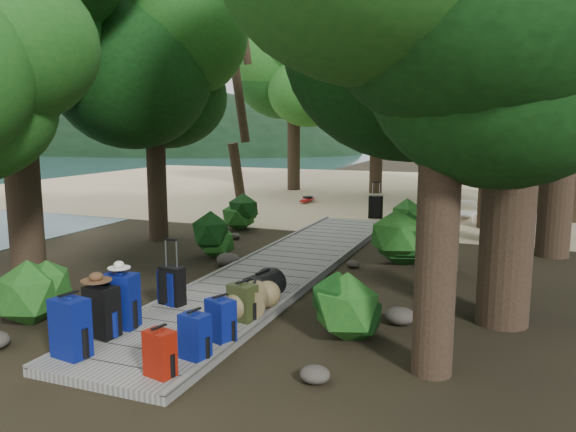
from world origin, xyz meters
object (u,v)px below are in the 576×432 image
at_px(backpack_left_d, 172,285).
at_px(backpack_right_a, 160,351).
at_px(duffel_right_khaki, 253,299).
at_px(suitcase_on_boardwalk, 172,286).
at_px(backpack_left_b, 102,309).
at_px(lone_suitcase_on_sand, 376,207).
at_px(backpack_right_d, 242,300).
at_px(backpack_left_c, 121,298).
at_px(backpack_left_a, 70,325).
at_px(backpack_right_c, 221,318).
at_px(backpack_right_b, 195,334).
at_px(sun_lounger, 467,210).
at_px(duffel_right_black, 263,286).
at_px(kayak, 308,198).

relative_size(backpack_left_d, backpack_right_a, 1.01).
bearing_deg(duffel_right_khaki, suitcase_on_boardwalk, 167.31).
height_order(backpack_left_b, suitcase_on_boardwalk, backpack_left_b).
bearing_deg(lone_suitcase_on_sand, backpack_right_d, -98.75).
xyz_separation_m(backpack_left_c, lone_suitcase_on_sand, (1.13, 11.48, -0.17)).
height_order(backpack_left_a, backpack_right_c, backpack_left_a).
distance_m(backpack_right_b, sun_lounger, 13.22).
distance_m(backpack_right_a, duffel_right_black, 3.04).
relative_size(backpack_left_a, sun_lounger, 0.49).
distance_m(suitcase_on_boardwalk, sun_lounger, 11.90).
xyz_separation_m(backpack_right_a, duffel_right_black, (-0.06, 3.04, -0.07)).
bearing_deg(duffel_right_khaki, backpack_left_a, -137.04).
bearing_deg(sun_lounger, backpack_right_b, -91.67).
relative_size(backpack_left_c, suitcase_on_boardwalk, 1.38).
bearing_deg(backpack_right_d, backpack_left_a, -111.14).
height_order(backpack_left_d, backpack_right_a, backpack_left_d).
bearing_deg(backpack_left_c, backpack_right_d, 25.41).
relative_size(backpack_left_d, lone_suitcase_on_sand, 0.84).
bearing_deg(backpack_right_d, backpack_right_b, -73.50).
height_order(backpack_right_a, suitcase_on_boardwalk, suitcase_on_boardwalk).
bearing_deg(duffel_right_black, backpack_left_a, -103.08).
bearing_deg(sun_lounger, duffel_right_black, -94.89).
relative_size(duffel_right_khaki, lone_suitcase_on_sand, 0.94).
relative_size(kayak, sun_lounger, 1.75).
height_order(backpack_right_b, duffel_right_khaki, backpack_right_b).
distance_m(backpack_left_a, backpack_right_c, 1.88).
distance_m(duffel_right_black, suitcase_on_boardwalk, 1.47).
bearing_deg(lone_suitcase_on_sand, duffel_right_khaki, -98.47).
relative_size(backpack_right_c, backpack_right_d, 1.06).
bearing_deg(sun_lounger, backpack_left_c, -98.87).
distance_m(backpack_left_c, duffel_right_black, 2.35).
bearing_deg(backpack_left_a, backpack_right_a, 6.27).
bearing_deg(backpack_right_b, duffel_right_khaki, 102.49).
bearing_deg(backpack_left_c, lone_suitcase_on_sand, 78.41).
xyz_separation_m(duffel_right_khaki, lone_suitcase_on_sand, (-0.40, 10.27, 0.04)).
relative_size(backpack_left_b, backpack_right_a, 1.30).
distance_m(duffel_right_black, lone_suitcase_on_sand, 9.59).
height_order(backpack_right_b, backpack_right_c, backpack_right_c).
xyz_separation_m(backpack_right_d, sun_lounger, (2.40, 11.53, -0.13)).
distance_m(backpack_left_b, kayak, 14.84).
height_order(backpack_left_d, kayak, backpack_left_d).
height_order(backpack_left_c, lone_suitcase_on_sand, backpack_left_c).
bearing_deg(backpack_right_c, duffel_right_black, 119.48).
relative_size(backpack_right_a, sun_lounger, 0.35).
height_order(backpack_left_a, suitcase_on_boardwalk, backpack_left_a).
bearing_deg(backpack_right_b, lone_suitcase_on_sand, 103.49).
bearing_deg(backpack_left_a, backpack_right_b, 28.19).
height_order(backpack_left_c, duffel_right_black, backpack_left_c).
xyz_separation_m(backpack_left_a, backpack_right_c, (1.48, 1.15, -0.10)).
bearing_deg(backpack_left_a, backpack_right_c, 46.76).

